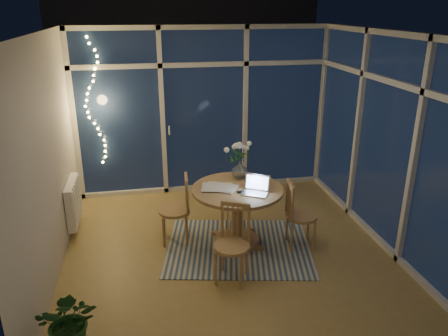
{
  "coord_description": "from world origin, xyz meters",
  "views": [
    {
      "loc": [
        -0.95,
        -4.68,
        2.87
      ],
      "look_at": [
        -0.01,
        0.25,
        0.99
      ],
      "focal_mm": 35.0,
      "sensor_mm": 36.0,
      "label": 1
    }
  ],
  "objects_px": {
    "chair_left": "(174,209)",
    "dining_table": "(237,216)",
    "potted_plant": "(71,325)",
    "flower_vase": "(240,170)",
    "chair_front": "(232,245)",
    "laptop": "(255,185)",
    "chair_right": "(301,214)"
  },
  "relations": [
    {
      "from": "chair_left",
      "to": "dining_table",
      "type": "bearing_deg",
      "value": 78.58
    },
    {
      "from": "chair_left",
      "to": "potted_plant",
      "type": "xyz_separation_m",
      "value": [
        -1.01,
        -1.89,
        -0.07
      ]
    },
    {
      "from": "dining_table",
      "to": "flower_vase",
      "type": "distance_m",
      "value": 0.6
    },
    {
      "from": "dining_table",
      "to": "chair_left",
      "type": "xyz_separation_m",
      "value": [
        -0.77,
        0.21,
        0.07
      ]
    },
    {
      "from": "chair_left",
      "to": "chair_front",
      "type": "xyz_separation_m",
      "value": [
        0.54,
        -0.97,
        -0.01
      ]
    },
    {
      "from": "laptop",
      "to": "chair_front",
      "type": "bearing_deg",
      "value": -95.6
    },
    {
      "from": "chair_right",
      "to": "flower_vase",
      "type": "relative_size",
      "value": 4.21
    },
    {
      "from": "flower_vase",
      "to": "laptop",
      "type": "bearing_deg",
      "value": -83.17
    },
    {
      "from": "flower_vase",
      "to": "dining_table",
      "type": "bearing_deg",
      "value": -106.64
    },
    {
      "from": "dining_table",
      "to": "potted_plant",
      "type": "height_order",
      "value": "dining_table"
    },
    {
      "from": "dining_table",
      "to": "laptop",
      "type": "xyz_separation_m",
      "value": [
        0.16,
        -0.2,
        0.49
      ]
    },
    {
      "from": "chair_front",
      "to": "flower_vase",
      "type": "bearing_deg",
      "value": 99.45
    },
    {
      "from": "chair_left",
      "to": "laptop",
      "type": "bearing_deg",
      "value": 70.0
    },
    {
      "from": "chair_front",
      "to": "chair_right",
      "type": "bearing_deg",
      "value": 55.19
    },
    {
      "from": "chair_right",
      "to": "potted_plant",
      "type": "xyz_separation_m",
      "value": [
        -2.55,
        -1.47,
        -0.06
      ]
    },
    {
      "from": "dining_table",
      "to": "flower_vase",
      "type": "xyz_separation_m",
      "value": [
        0.1,
        0.34,
        0.49
      ]
    },
    {
      "from": "chair_left",
      "to": "flower_vase",
      "type": "bearing_deg",
      "value": 102.12
    },
    {
      "from": "laptop",
      "to": "potted_plant",
      "type": "bearing_deg",
      "value": -113.24
    },
    {
      "from": "dining_table",
      "to": "laptop",
      "type": "distance_m",
      "value": 0.56
    },
    {
      "from": "chair_left",
      "to": "laptop",
      "type": "relative_size",
      "value": 2.98
    },
    {
      "from": "chair_front",
      "to": "potted_plant",
      "type": "xyz_separation_m",
      "value": [
        -1.55,
        -0.92,
        -0.06
      ]
    },
    {
      "from": "chair_left",
      "to": "flower_vase",
      "type": "height_order",
      "value": "flower_vase"
    },
    {
      "from": "chair_left",
      "to": "chair_right",
      "type": "height_order",
      "value": "chair_left"
    },
    {
      "from": "laptop",
      "to": "flower_vase",
      "type": "distance_m",
      "value": 0.54
    },
    {
      "from": "laptop",
      "to": "flower_vase",
      "type": "relative_size",
      "value": 1.44
    },
    {
      "from": "dining_table",
      "to": "chair_left",
      "type": "bearing_deg",
      "value": 164.65
    },
    {
      "from": "flower_vase",
      "to": "potted_plant",
      "type": "height_order",
      "value": "flower_vase"
    },
    {
      "from": "potted_plant",
      "to": "chair_left",
      "type": "bearing_deg",
      "value": 61.78
    },
    {
      "from": "dining_table",
      "to": "potted_plant",
      "type": "bearing_deg",
      "value": -136.68
    },
    {
      "from": "chair_front",
      "to": "potted_plant",
      "type": "relative_size",
      "value": 1.17
    },
    {
      "from": "dining_table",
      "to": "chair_right",
      "type": "distance_m",
      "value": 0.8
    },
    {
      "from": "laptop",
      "to": "flower_vase",
      "type": "bearing_deg",
      "value": 126.4
    }
  ]
}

